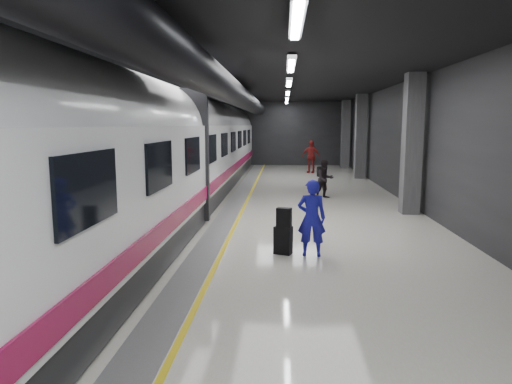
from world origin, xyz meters
name	(u,v)px	position (x,y,z in m)	size (l,w,h in m)	color
ground	(268,224)	(0.00, 0.00, 0.00)	(40.00, 40.00, 0.00)	silver
platform_hall	(260,103)	(-0.29, 0.96, 3.54)	(10.02, 40.02, 4.51)	black
train	(156,153)	(-3.25, 0.00, 2.07)	(3.05, 38.00, 4.05)	black
traveler_main	(312,218)	(1.05, -3.13, 0.85)	(0.62, 0.41, 1.70)	#1D16AB
suitcase_main	(283,240)	(0.43, -3.02, 0.31)	(0.38, 0.24, 0.63)	black
shoulder_bag	(284,217)	(0.45, -3.06, 0.84)	(0.32, 0.17, 0.43)	black
traveler_far_a	(325,179)	(2.07, 4.96, 0.76)	(0.74, 0.58, 1.53)	black
traveler_far_b	(311,157)	(2.08, 14.70, 0.98)	(1.15, 0.48, 1.96)	maroon
suitcase_far	(321,172)	(2.53, 12.57, 0.28)	(0.38, 0.25, 0.56)	black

